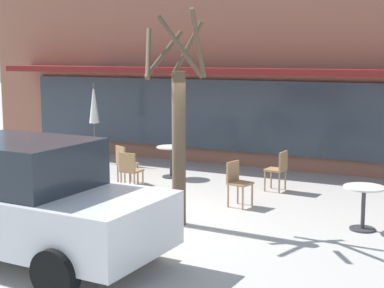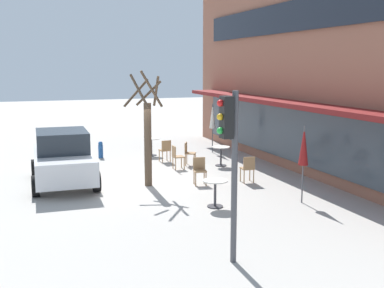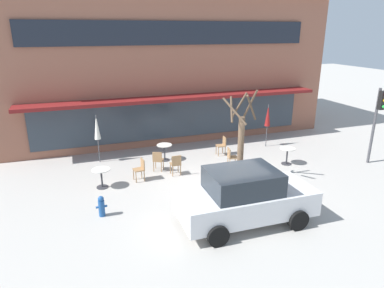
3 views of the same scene
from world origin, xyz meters
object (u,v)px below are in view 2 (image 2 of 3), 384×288
cafe_chair_0 (188,152)px  cafe_chair_1 (200,169)px  cafe_chair_2 (165,149)px  parked_sedan (63,158)px  street_tree (148,134)px  cafe_table_by_tree (151,144)px  patio_umbrella_green_folded (304,146)px  traffic_light_pole (230,149)px  patio_umbrella_cream_folded (213,116)px  fire_hydrant (101,150)px  cafe_table_near_wall (215,189)px  cafe_table_streetside (221,153)px  cafe_chair_3 (177,155)px  cafe_chair_4 (248,167)px

cafe_chair_0 → cafe_chair_1: bearing=-12.7°
cafe_chair_2 → parked_sedan: (2.40, -4.21, 0.35)m
cafe_chair_1 → street_tree: (-0.44, -1.62, 1.16)m
cafe_table_by_tree → patio_umbrella_green_folded: (8.50, 2.16, 1.11)m
traffic_light_pole → cafe_chair_0: bearing=165.6°
patio_umbrella_cream_folded → traffic_light_pole: size_ratio=0.65×
cafe_chair_0 → fire_hydrant: cafe_chair_0 is taller
cafe_table_near_wall → traffic_light_pole: size_ratio=0.22×
patio_umbrella_green_folded → cafe_chair_1: 3.75m
patio_umbrella_cream_folded → cafe_table_by_tree: bearing=-93.5°
cafe_table_streetside → cafe_chair_2: cafe_chair_2 is taller
cafe_chair_3 → traffic_light_pole: (8.64, -1.69, 1.77)m
cafe_table_streetside → street_tree: bearing=-59.1°
patio_umbrella_cream_folded → fire_hydrant: size_ratio=3.12×
traffic_light_pole → cafe_table_streetside: bearing=157.9°
cafe_table_streetside → cafe_chair_4: size_ratio=0.85×
cafe_chair_2 → fire_hydrant: cafe_chair_2 is taller
cafe_chair_4 → traffic_light_pole: size_ratio=0.26×
cafe_chair_3 → fire_hydrant: (-3.23, -2.33, -0.17)m
street_tree → traffic_light_pole: (6.57, -0.06, 0.61)m
cafe_chair_4 → patio_umbrella_green_folded: bearing=8.4°
cafe_table_streetside → street_tree: 4.18m
patio_umbrella_cream_folded → cafe_chair_1: size_ratio=2.47×
cafe_chair_2 → street_tree: (3.55, -1.64, 1.16)m
street_tree → fire_hydrant: (-5.30, -0.70, -1.33)m
traffic_light_pole → cafe_chair_4: bearing=150.6°
patio_umbrella_cream_folded → cafe_chair_0: patio_umbrella_cream_folded is taller
cafe_chair_3 → cafe_table_near_wall: bearing=-5.7°
cafe_chair_3 → patio_umbrella_cream_folded: bearing=137.5°
cafe_chair_2 → cafe_chair_4: 4.58m
cafe_table_near_wall → traffic_light_pole: traffic_light_pole is taller
patio_umbrella_green_folded → street_tree: bearing=-133.3°
street_tree → traffic_light_pole: 6.60m
patio_umbrella_green_folded → patio_umbrella_cream_folded: size_ratio=1.00×
cafe_table_near_wall → cafe_chair_0: 5.75m
cafe_table_by_tree → cafe_chair_1: bearing=1.7°
cafe_chair_1 → traffic_light_pole: 6.60m
cafe_table_near_wall → cafe_chair_0: bearing=168.1°
cafe_chair_0 → patio_umbrella_green_folded: bearing=12.1°
cafe_chair_4 → cafe_table_by_tree: bearing=-163.2°
cafe_table_streetside → patio_umbrella_green_folded: 5.59m
cafe_chair_3 → cafe_table_streetside: bearing=89.6°
cafe_chair_0 → street_tree: size_ratio=0.24×
cafe_chair_0 → cafe_chair_3: bearing=-49.2°
cafe_table_by_tree → cafe_chair_0: (2.42, 0.86, 0.01)m
cafe_chair_1 → cafe_chair_3: 2.51m
cafe_table_by_tree → fire_hydrant: size_ratio=1.08×
patio_umbrella_cream_folded → cafe_chair_2: bearing=-62.4°
cafe_table_streetside → street_tree: street_tree is taller
cafe_chair_2 → street_tree: size_ratio=0.24×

